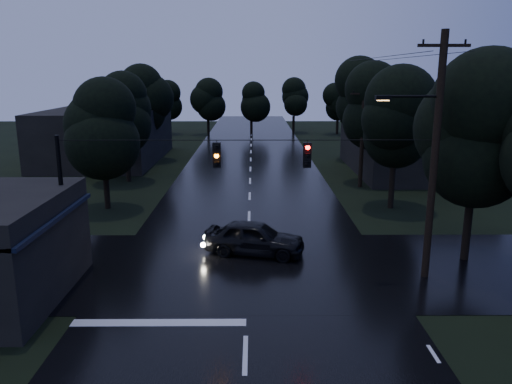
{
  "coord_description": "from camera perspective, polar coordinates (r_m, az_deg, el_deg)",
  "views": [
    {
      "loc": [
        0.25,
        -8.62,
        8.41
      ],
      "look_at": [
        0.38,
        13.61,
        3.06
      ],
      "focal_mm": 35.0,
      "sensor_mm": 36.0,
      "label": 1
    }
  ],
  "objects": [
    {
      "name": "tree_corner_near",
      "position": [
        23.84,
        23.98,
        6.56
      ],
      "size": [
        4.48,
        4.48,
        9.44
      ],
      "color": "black",
      "rests_on": "ground"
    },
    {
      "name": "tree_left_b",
      "position": [
        39.96,
        -14.78,
        9.08
      ],
      "size": [
        4.2,
        4.2,
        8.85
      ],
      "color": "black",
      "rests_on": "ground"
    },
    {
      "name": "utility_pole_far",
      "position": [
        37.77,
        12.06,
        6.34
      ],
      "size": [
        2.0,
        0.3,
        7.5
      ],
      "color": "black",
      "rests_on": "ground"
    },
    {
      "name": "utility_pole_main",
      "position": [
        21.13,
        19.54,
        4.17
      ],
      "size": [
        3.5,
        0.3,
        10.0
      ],
      "color": "black",
      "rests_on": "ground"
    },
    {
      "name": "anchor_pole_left",
      "position": [
        21.78,
        -21.17,
        -1.79
      ],
      "size": [
        0.18,
        0.18,
        6.0
      ],
      "primitive_type": "cylinder",
      "color": "black",
      "rests_on": "ground"
    },
    {
      "name": "car",
      "position": [
        23.63,
        -0.17,
        -5.26
      ],
      "size": [
        5.02,
        2.94,
        1.6
      ],
      "primitive_type": "imported",
      "rotation": [
        0.0,
        0.0,
        1.34
      ],
      "color": "black",
      "rests_on": "ground"
    },
    {
      "name": "tree_left_a",
      "position": [
        32.15,
        -17.19,
        7.28
      ],
      "size": [
        3.92,
        3.92,
        8.26
      ],
      "color": "black",
      "rests_on": "ground"
    },
    {
      "name": "main_road",
      "position": [
        39.53,
        -0.68,
        1.24
      ],
      "size": [
        12.0,
        120.0,
        0.02
      ],
      "primitive_type": "cube",
      "color": "black",
      "rests_on": "ground"
    },
    {
      "name": "building_far_left",
      "position": [
        51.01,
        -16.65,
        6.31
      ],
      "size": [
        10.0,
        16.0,
        5.0
      ],
      "primitive_type": "cube",
      "color": "black",
      "rests_on": "ground"
    },
    {
      "name": "tree_right_b",
      "position": [
        39.81,
        13.45,
        9.68
      ],
      "size": [
        4.48,
        4.48,
        9.44
      ],
      "color": "black",
      "rests_on": "ground"
    },
    {
      "name": "tree_right_a",
      "position": [
        31.97,
        15.72,
        8.02
      ],
      "size": [
        4.2,
        4.2,
        8.85
      ],
      "color": "black",
      "rests_on": "ground"
    },
    {
      "name": "tree_left_c",
      "position": [
        49.79,
        -12.65,
        10.42
      ],
      "size": [
        4.48,
        4.48,
        9.44
      ],
      "color": "black",
      "rests_on": "ground"
    },
    {
      "name": "building_far_right",
      "position": [
        45.22,
        17.45,
        5.01
      ],
      "size": [
        10.0,
        14.0,
        4.4
      ],
      "primitive_type": "cube",
      "color": "black",
      "rests_on": "ground"
    },
    {
      "name": "tree_right_c",
      "position": [
        49.67,
        11.44,
        10.91
      ],
      "size": [
        4.76,
        4.76,
        10.03
      ],
      "color": "black",
      "rests_on": "ground"
    },
    {
      "name": "cross_street",
      "position": [
        22.27,
        -0.96,
        -8.66
      ],
      "size": [
        60.0,
        9.0,
        0.02
      ],
      "primitive_type": "cube",
      "color": "black",
      "rests_on": "ground"
    },
    {
      "name": "span_signals",
      "position": [
        19.87,
        0.56,
        4.36
      ],
      "size": [
        15.0,
        0.37,
        1.12
      ],
      "color": "black",
      "rests_on": "ground"
    }
  ]
}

